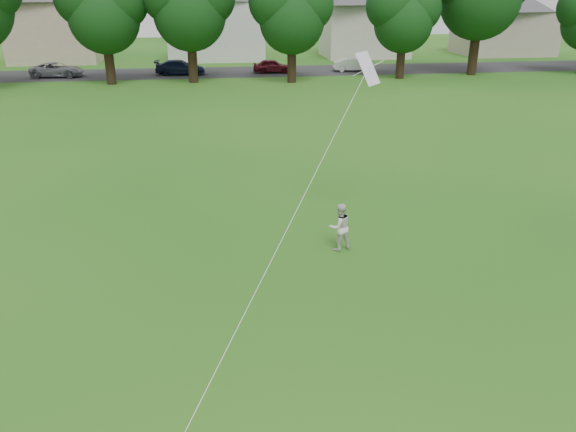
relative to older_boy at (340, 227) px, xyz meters
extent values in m
plane|color=#165112|center=(-2.56, -4.76, -0.72)|extent=(160.00, 160.00, 0.00)
cube|color=#2D2D30|center=(-2.56, 37.24, -0.72)|extent=(90.00, 7.00, 0.01)
imported|color=silver|center=(0.00, 0.00, 0.00)|extent=(0.83, 0.73, 1.44)
plane|color=white|center=(1.20, 2.10, 4.22)|extent=(1.07, 1.13, 0.94)
cylinder|color=white|center=(-1.63, -3.08, 2.10)|extent=(0.01, 0.01, 12.53)
cylinder|color=black|center=(-11.17, 31.88, 0.95)|extent=(0.73, 0.73, 3.35)
cylinder|color=black|center=(-4.75, 31.89, 1.03)|extent=(0.74, 0.74, 3.50)
cylinder|color=black|center=(3.07, 30.81, 0.86)|extent=(0.71, 0.71, 3.17)
cylinder|color=black|center=(12.34, 31.59, 0.77)|extent=(0.70, 0.70, 2.98)
cylinder|color=black|center=(19.24, 32.76, 1.37)|extent=(0.80, 0.80, 4.18)
imported|color=gray|center=(-16.26, 36.24, -0.11)|extent=(4.43, 2.24, 1.20)
imported|color=#121A3A|center=(-5.97, 36.24, -0.09)|extent=(4.41, 2.12, 1.24)
imported|color=#55111B|center=(2.15, 36.24, -0.12)|extent=(3.57, 1.63, 1.19)
imported|color=silver|center=(9.48, 36.24, -0.13)|extent=(3.63, 1.55, 1.17)
cube|color=#C3AC92|center=(-18.56, 47.24, 2.18)|extent=(8.43, 6.90, 5.81)
cube|color=silver|center=(-2.56, 47.24, 2.18)|extent=(9.71, 7.13, 5.80)
cube|color=beige|center=(13.44, 47.24, 1.99)|extent=(8.71, 6.57, 5.42)
cube|color=#B3A695|center=(29.44, 47.24, 1.60)|extent=(9.61, 7.29, 4.65)
camera|label=1|loc=(-3.57, -14.67, 6.54)|focal=35.00mm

